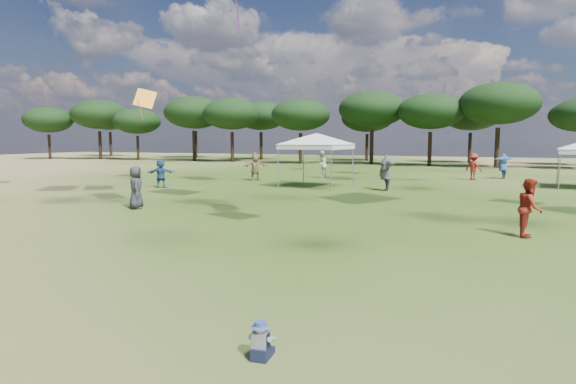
# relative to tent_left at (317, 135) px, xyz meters

# --- Properties ---
(tree_line) EXTENTS (108.78, 17.63, 7.77)m
(tree_line) POSITION_rel_tent_left_xyz_m (8.66, 25.76, 2.67)
(tree_line) COLOR black
(tree_line) RESTS_ON ground
(tent_left) EXTENTS (6.40, 6.40, 3.18)m
(tent_left) POSITION_rel_tent_left_xyz_m (0.00, 0.00, 0.00)
(tent_left) COLOR gray
(tent_left) RESTS_ON ground
(toddler) EXTENTS (0.32, 0.35, 0.47)m
(toddler) POSITION_rel_tent_left_xyz_m (5.80, -19.53, -2.55)
(toddler) COLOR black
(toddler) RESTS_ON ground
(festival_crowd) EXTENTS (29.75, 21.46, 1.91)m
(festival_crowd) POSITION_rel_tent_left_xyz_m (6.00, 0.83, -1.90)
(festival_crowd) COLOR maroon
(festival_crowd) RESTS_ON ground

